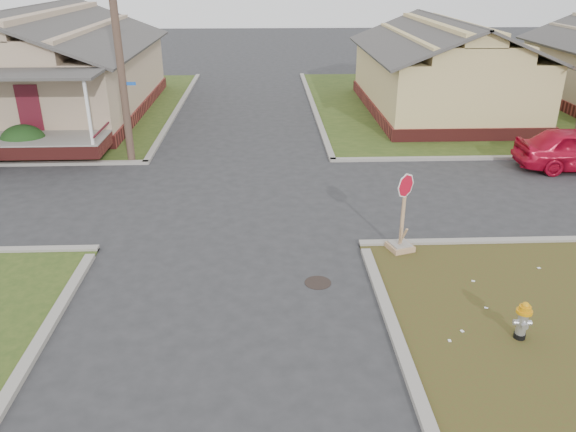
{
  "coord_description": "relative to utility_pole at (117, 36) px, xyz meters",
  "views": [
    {
      "loc": [
        1.0,
        -12.08,
        6.95
      ],
      "look_at": [
        1.54,
        1.0,
        1.1
      ],
      "focal_mm": 35.0,
      "sensor_mm": 36.0,
      "label": 1
    }
  ],
  "objects": [
    {
      "name": "ground",
      "position": [
        4.2,
        -8.9,
        -4.66
      ],
      "size": [
        120.0,
        120.0,
        0.0
      ],
      "primitive_type": "plane",
      "color": "#292A2C",
      "rests_on": "ground"
    },
    {
      "name": "side_house_yellow",
      "position": [
        14.2,
        7.6,
        -2.47
      ],
      "size": [
        7.6,
        11.6,
        4.7
      ],
      "color": "maroon",
      "rests_on": "ground"
    },
    {
      "name": "curbs",
      "position": [
        4.2,
        -3.9,
        -4.66
      ],
      "size": [
        80.0,
        40.0,
        0.12
      ],
      "primitive_type": null,
      "color": "gray",
      "rests_on": "ground"
    },
    {
      "name": "verge_far_left",
      "position": [
        -8.8,
        9.1,
        -4.64
      ],
      "size": [
        19.0,
        19.0,
        0.05
      ],
      "primitive_type": "cube",
      "color": "#2F4518",
      "rests_on": "ground"
    },
    {
      "name": "fire_hydrant",
      "position": [
        10.28,
        -11.8,
        -4.15
      ],
      "size": [
        0.31,
        0.31,
        0.84
      ],
      "rotation": [
        0.0,
        0.0,
        -0.11
      ],
      "color": "black",
      "rests_on": "ground"
    },
    {
      "name": "utility_pole",
      "position": [
        0.0,
        0.0,
        0.0
      ],
      "size": [
        1.8,
        0.28,
        9.0
      ],
      "color": "#48322A",
      "rests_on": "ground"
    },
    {
      "name": "corner_house",
      "position": [
        -5.8,
        7.78,
        -2.38
      ],
      "size": [
        10.1,
        15.5,
        5.3
      ],
      "color": "maroon",
      "rests_on": "ground"
    },
    {
      "name": "hedge_right",
      "position": [
        -4.26,
        0.63,
        -4.0
      ],
      "size": [
        1.6,
        1.31,
        1.22
      ],
      "primitive_type": "ellipsoid",
      "color": "#163C15",
      "rests_on": "verge_far_left"
    },
    {
      "name": "manhole",
      "position": [
        6.4,
        -9.4,
        -4.66
      ],
      "size": [
        0.64,
        0.64,
        0.01
      ],
      "primitive_type": "cylinder",
      "color": "black",
      "rests_on": "ground"
    },
    {
      "name": "stop_sign",
      "position": [
        8.73,
        -7.85,
        -4.15
      ],
      "size": [
        0.61,
        0.6,
        2.15
      ],
      "rotation": [
        0.0,
        0.0,
        0.32
      ],
      "color": "tan",
      "rests_on": "ground"
    }
  ]
}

